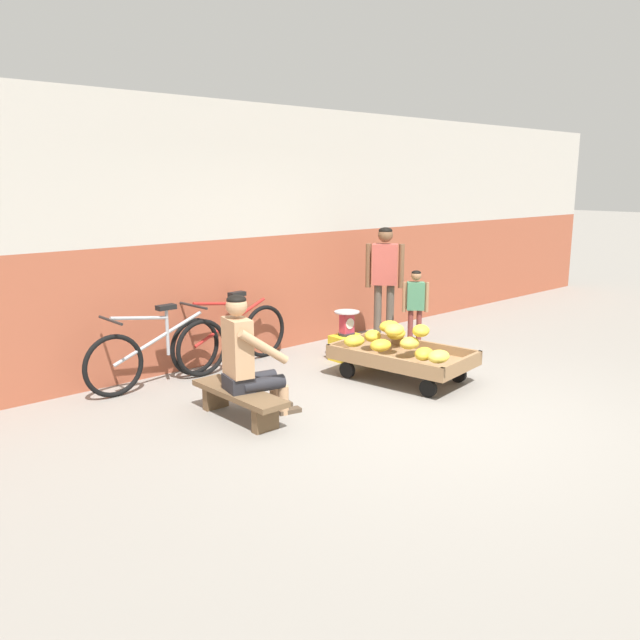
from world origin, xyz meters
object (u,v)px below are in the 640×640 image
(weighing_scale, at_px, (347,323))
(bicycle_far_left, at_px, (231,336))
(customer_child, at_px, (415,302))
(shopping_bag, at_px, (391,354))
(banana_cart, at_px, (402,359))
(low_bench, at_px, (239,398))
(customer_adult, at_px, (385,273))
(bicycle_near_left, at_px, (159,354))
(vendor_seated, at_px, (247,357))
(plastic_crate, at_px, (347,347))

(weighing_scale, xyz_separation_m, bicycle_far_left, (-1.17, 0.72, -0.10))
(weighing_scale, bearing_deg, customer_child, -17.94)
(customer_child, distance_m, shopping_bag, 0.86)
(bicycle_far_left, relative_size, customer_child, 1.62)
(banana_cart, relative_size, low_bench, 1.41)
(customer_adult, bearing_deg, low_bench, -162.15)
(bicycle_near_left, height_order, shopping_bag, bicycle_near_left)
(weighing_scale, bearing_deg, banana_cart, -97.52)
(banana_cart, distance_m, customer_adult, 1.70)
(vendor_seated, bearing_deg, low_bench, 167.50)
(banana_cart, distance_m, bicycle_far_left, 2.00)
(bicycle_near_left, bearing_deg, shopping_bag, -23.75)
(vendor_seated, distance_m, plastic_crate, 2.21)
(vendor_seated, bearing_deg, weighing_scale, 21.19)
(bicycle_near_left, bearing_deg, low_bench, -87.53)
(bicycle_near_left, bearing_deg, plastic_crate, -14.69)
(low_bench, distance_m, bicycle_near_left, 1.35)
(customer_adult, relative_size, customer_child, 1.49)
(customer_child, bearing_deg, bicycle_far_left, 154.04)
(vendor_seated, relative_size, customer_child, 1.11)
(vendor_seated, height_order, bicycle_far_left, vendor_seated)
(bicycle_near_left, bearing_deg, vendor_seated, -83.95)
(bicycle_far_left, xyz_separation_m, shopping_bag, (1.41, -1.21, -0.23))
(banana_cart, height_order, vendor_seated, vendor_seated)
(banana_cart, relative_size, bicycle_far_left, 0.93)
(plastic_crate, xyz_separation_m, bicycle_far_left, (-1.17, 0.72, 0.20))
(vendor_seated, bearing_deg, shopping_bag, 7.43)
(plastic_crate, height_order, customer_adult, customer_adult)
(bicycle_far_left, relative_size, shopping_bag, 6.91)
(plastic_crate, distance_m, bicycle_near_left, 2.25)
(weighing_scale, distance_m, customer_child, 0.97)
(banana_cart, height_order, bicycle_far_left, bicycle_far_left)
(customer_adult, bearing_deg, vendor_seated, -161.31)
(bicycle_far_left, bearing_deg, banana_cart, -58.62)
(bicycle_near_left, xyz_separation_m, customer_adult, (3.03, -0.38, 0.60))
(bicycle_near_left, relative_size, shopping_bag, 6.92)
(weighing_scale, height_order, shopping_bag, weighing_scale)
(vendor_seated, relative_size, weighing_scale, 3.80)
(vendor_seated, bearing_deg, plastic_crate, 21.22)
(plastic_crate, relative_size, customer_adult, 0.24)
(plastic_crate, xyz_separation_m, shopping_bag, (0.24, -0.49, -0.03))
(low_bench, bearing_deg, shopping_bag, 6.71)
(bicycle_far_left, height_order, shopping_bag, bicycle_far_left)
(shopping_bag, bearing_deg, customer_child, 16.52)
(bicycle_far_left, bearing_deg, vendor_seated, -119.63)
(plastic_crate, distance_m, weighing_scale, 0.30)
(plastic_crate, bearing_deg, banana_cart, -97.51)
(low_bench, xyz_separation_m, customer_child, (3.01, 0.47, 0.44))
(plastic_crate, bearing_deg, weighing_scale, -90.00)
(low_bench, bearing_deg, bicycle_near_left, 92.47)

